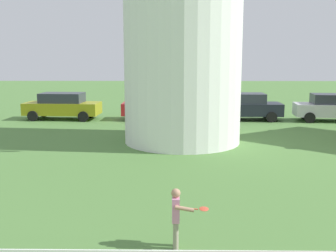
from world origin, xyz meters
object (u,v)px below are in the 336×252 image
parked_car_black (243,106)px  parked_car_red (155,106)px  parked_car_mustard (62,106)px  parked_car_silver (333,107)px  player_far (177,214)px

parked_car_black → parked_car_red: bearing=179.2°
parked_car_mustard → parked_car_black: 10.58m
parked_car_mustard → parked_car_red: (5.48, -0.05, -0.00)m
parked_car_red → parked_car_silver: same height
player_far → parked_car_mustard: parked_car_mustard is taller
parked_car_mustard → parked_car_black: size_ratio=1.00×
player_far → parked_car_mustard: (-6.62, 16.43, 0.14)m
player_far → parked_car_red: parked_car_red is taller
player_far → parked_car_black: parked_car_black is taller
parked_car_mustard → parked_car_silver: size_ratio=1.00×
parked_car_mustard → parked_car_red: bearing=-0.5°
parked_car_silver → parked_car_black: bearing=175.6°
player_far → parked_car_black: 16.79m
parked_car_silver → parked_car_mustard: bearing=178.1°
parked_car_red → parked_car_silver: size_ratio=0.87×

